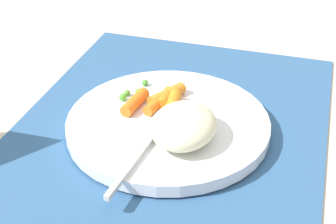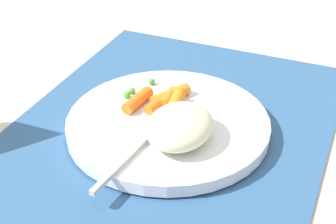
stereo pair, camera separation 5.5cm
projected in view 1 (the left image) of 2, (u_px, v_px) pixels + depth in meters
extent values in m
plane|color=beige|center=(168.00, 133.00, 0.63)|extent=(2.40, 2.40, 0.00)
cube|color=#2D5684|center=(168.00, 131.00, 0.63)|extent=(0.50, 0.38, 0.01)
cylinder|color=white|center=(168.00, 124.00, 0.62)|extent=(0.25, 0.25, 0.02)
ellipsoid|color=beige|center=(183.00, 125.00, 0.58)|extent=(0.09, 0.07, 0.04)
cylinder|color=orange|center=(155.00, 105.00, 0.63)|extent=(0.04, 0.02, 0.01)
cylinder|color=orange|center=(135.00, 102.00, 0.64)|extent=(0.05, 0.02, 0.02)
cylinder|color=orange|center=(174.00, 105.00, 0.63)|extent=(0.05, 0.02, 0.02)
cylinder|color=orange|center=(165.00, 98.00, 0.64)|extent=(0.04, 0.02, 0.02)
cylinder|color=orange|center=(167.00, 95.00, 0.65)|extent=(0.06, 0.04, 0.02)
sphere|color=#50A73F|center=(189.00, 106.00, 0.64)|extent=(0.01, 0.01, 0.01)
sphere|color=#49943C|center=(171.00, 94.00, 0.66)|extent=(0.01, 0.01, 0.01)
sphere|color=#4F9F38|center=(176.00, 91.00, 0.67)|extent=(0.01, 0.01, 0.01)
sphere|color=green|center=(123.00, 97.00, 0.65)|extent=(0.01, 0.01, 0.01)
sphere|color=#59973A|center=(127.00, 93.00, 0.66)|extent=(0.01, 0.01, 0.01)
sphere|color=#53A434|center=(124.00, 107.00, 0.64)|extent=(0.01, 0.01, 0.01)
sphere|color=green|center=(138.00, 91.00, 0.67)|extent=(0.01, 0.01, 0.01)
sphere|color=#499A37|center=(145.00, 83.00, 0.68)|extent=(0.01, 0.01, 0.01)
sphere|color=#5B8F31|center=(169.00, 108.00, 0.63)|extent=(0.01, 0.01, 0.01)
cube|color=silver|center=(172.00, 111.00, 0.63)|extent=(0.05, 0.02, 0.01)
cube|color=silver|center=(139.00, 156.00, 0.55)|extent=(0.15, 0.02, 0.01)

